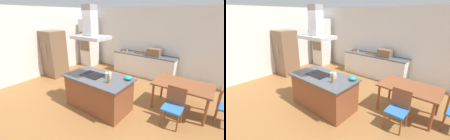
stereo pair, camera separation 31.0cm
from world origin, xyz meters
The scene contains 20 objects.
ground centered at (0.00, 1.50, 0.00)m, with size 16.00×16.00×0.00m, color #936033.
wall_back centered at (0.00, 3.25, 1.35)m, with size 7.20×0.10×2.70m, color white.
wall_left centered at (-3.45, 1.00, 1.35)m, with size 0.10×8.80×2.70m, color white.
kitchen_island centered at (0.00, 0.00, 0.45)m, with size 1.77×0.96×0.90m.
cooktop centered at (-0.19, 0.00, 0.91)m, with size 0.60×0.44×0.01m, color black.
tea_kettle centered at (0.27, 0.10, 0.97)m, with size 0.21×0.16×0.17m.
olive_oil_bottle centered at (0.45, -0.13, 1.00)m, with size 0.06×0.06×0.23m.
mixing_bowl centered at (0.73, 0.29, 0.95)m, with size 0.19×0.19×0.10m, color teal.
back_counter centered at (-0.06, 2.88, 0.45)m, with size 2.56×0.62×0.90m.
countertop_microwave centered at (0.35, 2.88, 1.04)m, with size 0.50×0.38×0.28m, color brown.
coffee_mug_red centered at (-1.10, 2.84, 0.95)m, with size 0.08×0.08×0.09m, color red.
coffee_mug_blue centered at (-0.93, 2.96, 0.95)m, with size 0.08×0.08×0.09m, color #2D56B2.
coffee_mug_yellow centered at (-0.84, 2.81, 0.95)m, with size 0.08×0.08×0.09m, color gold.
cutting_board centered at (-0.31, 2.93, 0.91)m, with size 0.34×0.24×0.02m, color #59331E.
wall_oven_stack centered at (-2.90, 2.65, 1.10)m, with size 0.70×0.66×2.20m.
refrigerator centered at (-2.98, 0.72, 0.91)m, with size 0.80×0.73×1.82m.
dining_table centered at (1.82, 1.20, 0.67)m, with size 1.40×0.90×0.75m.
chair_at_right_end centered at (2.73, 1.20, 0.51)m, with size 0.42×0.42×0.89m.
chair_facing_island centered at (1.82, 0.54, 0.51)m, with size 0.42×0.42×0.89m.
range_hood centered at (-0.19, 0.00, 2.10)m, with size 0.90×0.55×0.78m.
Camera 1 is at (2.46, -2.70, 2.42)m, focal length 24.45 mm.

